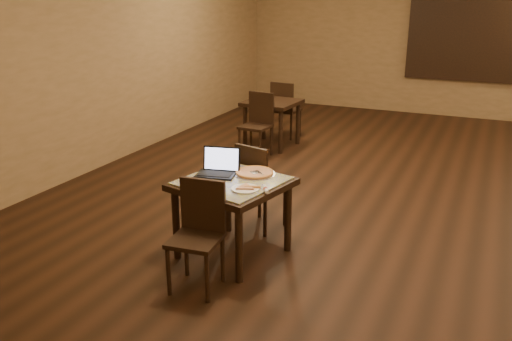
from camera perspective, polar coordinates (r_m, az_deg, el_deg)
The scene contains 18 objects.
ground at distance 6.97m, azimuth 13.43°, elevation -2.55°, with size 10.00×10.00×0.00m, color black.
wall_back at distance 11.52m, azimuth 19.11°, elevation 12.89°, with size 8.00×0.02×3.00m, color #96744C.
wall_front at distance 2.05m, azimuth -12.60°, elevation -9.74°, with size 8.00×0.02×3.00m, color #96744C.
wall_left at distance 8.27m, azimuth -14.49°, elevation 11.42°, with size 0.02×10.00×3.00m, color #96744C.
mural at distance 11.44m, azimuth 21.65°, elevation 12.83°, with size 2.34×0.05×1.64m.
tiled_table at distance 5.08m, azimuth -2.50°, elevation -2.10°, with size 1.10×1.10×0.76m.
chair_main_near at distance 4.64m, azimuth -6.03°, elevation -6.06°, with size 0.45×0.45×0.94m.
chair_main_far at distance 5.66m, azimuth 0.15°, elevation -1.25°, with size 0.50×0.50×0.94m.
laptop at distance 5.20m, azimuth -3.96°, elevation 0.34°, with size 0.41×0.36×0.25m.
plate at distance 4.80m, azimuth -1.14°, elevation -1.94°, with size 0.25×0.25×0.01m, color white.
pizza_slice at distance 4.80m, azimuth -1.14°, elevation -1.77°, with size 0.19×0.19×0.02m, color beige, non-canonical shape.
pizza_pan at distance 5.20m, azimuth -0.15°, elevation -0.34°, with size 0.40×0.40×0.01m, color silver.
pizza_whole at distance 5.20m, azimuth -0.15°, elevation -0.18°, with size 0.36×0.36×0.03m.
spatula at distance 5.17m, azimuth -0.04°, elevation -0.20°, with size 0.09×0.22×0.01m, color silver.
napkin_roll at distance 4.76m, azimuth 1.03°, elevation -1.99°, with size 0.12×0.15×0.04m.
other_table_b at distance 8.76m, azimuth 1.69°, elevation 6.53°, with size 0.86×0.86×0.75m.
other_table_b_chair_near at distance 8.27m, azimuth 0.22°, elevation 5.27°, with size 0.45×0.45×0.97m.
other_table_b_chair_far at distance 9.29m, azimuth 3.00°, elevation 6.74°, with size 0.45×0.45×0.97m.
Camera 1 is at (1.13, -6.42, 2.46)m, focal length 38.00 mm.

